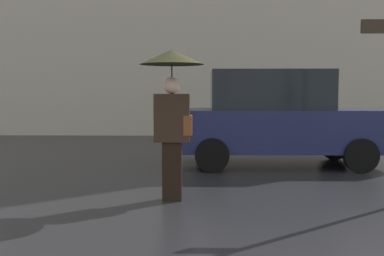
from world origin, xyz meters
TOP-DOWN VIEW (x-y plane):
  - pedestrian_with_umbrella at (-1.45, 3.88)m, footprint 0.91×0.91m
  - parked_car_left at (0.54, 7.04)m, footprint 4.42×1.91m

SIDE VIEW (x-z plane):
  - parked_car_left at x=0.54m, z-range 0.01..2.02m
  - pedestrian_with_umbrella at x=-1.45m, z-range 0.50..2.64m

